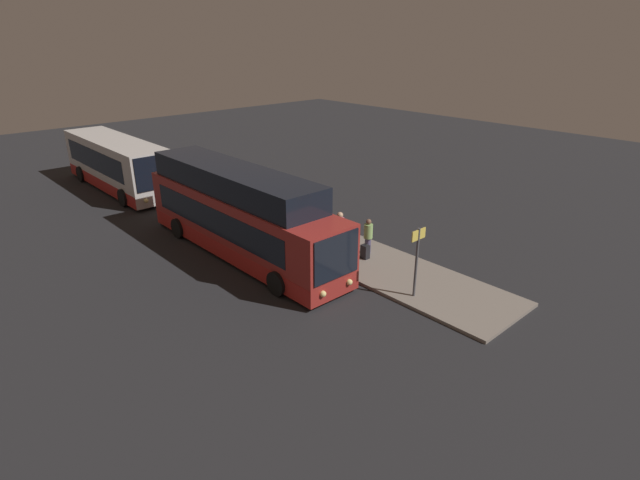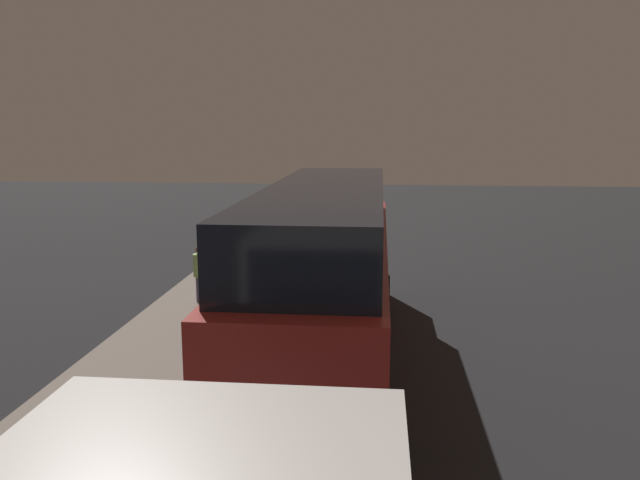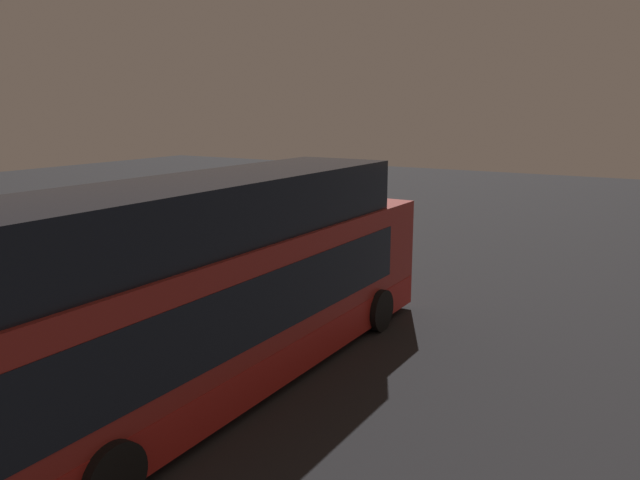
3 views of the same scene
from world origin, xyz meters
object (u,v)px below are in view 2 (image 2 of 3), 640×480
(bus_lead, at_px, (327,287))
(suitcase, at_px, (220,289))
(passenger_boarding, at_px, (200,272))
(sign_post, at_px, (278,223))
(passenger_waiting, at_px, (217,276))

(bus_lead, bearing_deg, suitcase, 38.54)
(passenger_boarding, xyz_separation_m, suitcase, (0.29, -0.48, -0.55))
(suitcase, relative_size, sign_post, 0.32)
(passenger_boarding, distance_m, sign_post, 4.17)
(passenger_waiting, bearing_deg, bus_lead, 89.85)
(bus_lead, relative_size, passenger_waiting, 6.55)
(suitcase, bearing_deg, passenger_waiting, -168.27)
(sign_post, bearing_deg, bus_lead, -163.32)
(passenger_waiting, distance_m, suitcase, 1.50)
(suitcase, bearing_deg, passenger_boarding, 121.09)
(passenger_waiting, height_order, suitcase, passenger_waiting)
(suitcase, distance_m, sign_post, 3.90)
(bus_lead, relative_size, passenger_boarding, 7.49)
(passenger_waiting, height_order, sign_post, sign_post)
(passenger_boarding, xyz_separation_m, passenger_waiting, (-1.02, -0.75, 0.13))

